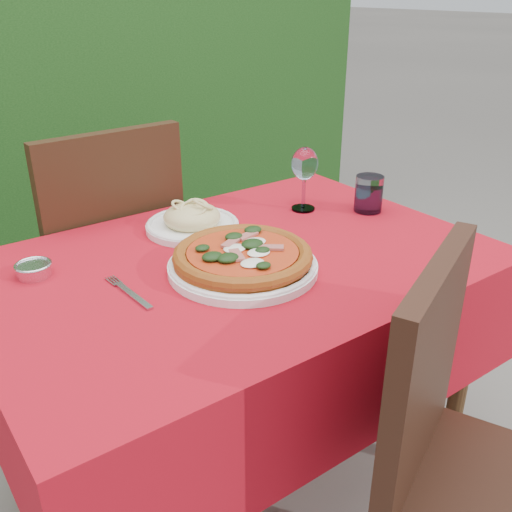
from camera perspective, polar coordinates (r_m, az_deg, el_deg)
ground at (r=1.88m, az=-1.49°, el=-21.23°), size 60.00×60.00×0.00m
hedge at (r=2.75m, az=-21.04°, el=14.40°), size 3.20×0.55×1.78m
dining_table at (r=1.50m, az=-1.75°, el=-5.43°), size 1.26×0.86×0.75m
chair_near at (r=1.24m, az=20.34°, el=-18.53°), size 0.56×0.56×0.94m
chair_far at (r=1.93m, az=-14.74°, el=0.11°), size 0.47×0.47×1.00m
pizza_plate at (r=1.36m, az=-1.34°, el=-0.30°), size 0.36×0.36×0.07m
pasta_plate at (r=1.60m, az=-6.40°, el=3.53°), size 0.26×0.26×0.07m
water_glass at (r=1.75m, az=11.20°, el=5.96°), size 0.08×0.08×0.11m
wine_glass at (r=1.71m, az=4.88°, el=8.92°), size 0.08×0.08×0.19m
fork at (r=1.29m, az=-12.18°, el=-3.88°), size 0.04×0.20×0.01m
steel_ramekin at (r=1.44m, az=-21.32°, el=-1.35°), size 0.08×0.08×0.03m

